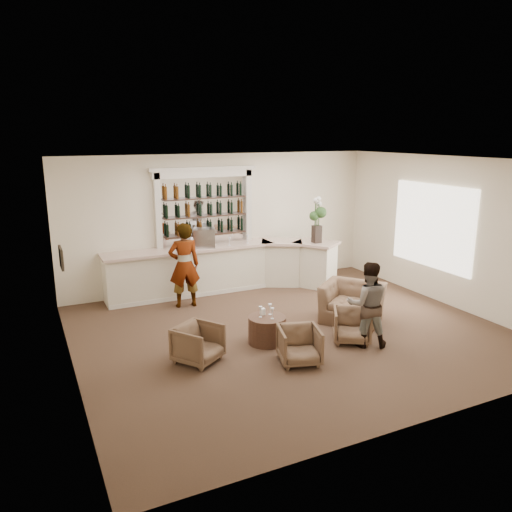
{
  "coord_description": "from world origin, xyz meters",
  "views": [
    {
      "loc": [
        -4.54,
        -7.91,
        3.77
      ],
      "look_at": [
        -0.33,
        0.9,
        1.36
      ],
      "focal_mm": 35.0,
      "sensor_mm": 36.0,
      "label": 1
    }
  ],
  "objects": [
    {
      "name": "wine_glass_bar_right",
      "position": [
        -0.05,
        2.96,
        1.25
      ],
      "size": [
        0.07,
        0.07,
        0.21
      ],
      "primitive_type": null,
      "color": "white",
      "rests_on": "bar_counter"
    },
    {
      "name": "sommelier",
      "position": [
        -1.39,
        2.33,
        0.95
      ],
      "size": [
        0.74,
        0.53,
        1.9
      ],
      "primitive_type": "imported",
      "rotation": [
        0.0,
        0.0,
        3.03
      ],
      "color": "gray",
      "rests_on": "ground"
    },
    {
      "name": "espresso_machine",
      "position": [
        -0.66,
        3.06,
        1.36
      ],
      "size": [
        0.62,
        0.58,
        0.45
      ],
      "primitive_type": "cube",
      "rotation": [
        0.0,
        0.0,
        -0.36
      ],
      "color": "#ACABB0",
      "rests_on": "bar_counter"
    },
    {
      "name": "wine_glass_bar_left",
      "position": [
        0.45,
        3.0,
        1.25
      ],
      "size": [
        0.07,
        0.07,
        0.21
      ],
      "primitive_type": null,
      "color": "white",
      "rests_on": "bar_counter"
    },
    {
      "name": "ground",
      "position": [
        0.0,
        0.0,
        0.0
      ],
      "size": [
        8.0,
        8.0,
        0.0
      ],
      "primitive_type": "plane",
      "color": "brown",
      "rests_on": "ground"
    },
    {
      "name": "guest",
      "position": [
        0.93,
        -1.12,
        0.78
      ],
      "size": [
        0.95,
        0.88,
        1.57
      ],
      "primitive_type": "imported",
      "rotation": [
        0.0,
        0.0,
        2.67
      ],
      "color": "gray",
      "rests_on": "ground"
    },
    {
      "name": "armchair_left",
      "position": [
        -2.05,
        -0.45,
        0.32
      ],
      "size": [
        0.97,
        0.97,
        0.64
      ],
      "primitive_type": "imported",
      "rotation": [
        0.0,
        0.0,
        0.6
      ],
      "color": "brown",
      "rests_on": "ground"
    },
    {
      "name": "armchair_far",
      "position": [
        1.44,
        -0.0,
        0.39
      ],
      "size": [
        1.56,
        1.58,
        0.78
      ],
      "primitive_type": "imported",
      "rotation": [
        0.0,
        0.0,
        -0.9
      ],
      "color": "brown",
      "rests_on": "ground"
    },
    {
      "name": "flower_vase",
      "position": [
        2.01,
        2.32,
        1.78
      ],
      "size": [
        0.3,
        0.3,
        1.14
      ],
      "color": "black",
      "rests_on": "bar_counter"
    },
    {
      "name": "bar_counter",
      "position": [
        -0.16,
        3.0,
        0.57
      ],
      "size": [
        5.72,
        1.8,
        1.14
      ],
      "color": "silver",
      "rests_on": "ground"
    },
    {
      "name": "armchair_right",
      "position": [
        0.79,
        -0.87,
        0.31
      ],
      "size": [
        0.92,
        0.93,
        0.62
      ],
      "primitive_type": "imported",
      "rotation": [
        0.0,
        0.0,
        -0.55
      ],
      "color": "brown",
      "rests_on": "ground"
    },
    {
      "name": "napkin_holder",
      "position": [
        -0.67,
        -0.1,
        0.56
      ],
      "size": [
        0.08,
        0.08,
        0.12
      ],
      "primitive_type": "cube",
      "color": "white",
      "rests_on": "cocktail_table"
    },
    {
      "name": "cocktail_table",
      "position": [
        -0.65,
        -0.24,
        0.25
      ],
      "size": [
        0.7,
        0.7,
        0.5
      ],
      "primitive_type": "cylinder",
      "color": "#492C1F",
      "rests_on": "ground"
    },
    {
      "name": "armchair_center",
      "position": [
        -0.53,
        -1.22,
        0.31
      ],
      "size": [
        0.83,
        0.85,
        0.62
      ],
      "primitive_type": "imported",
      "rotation": [
        0.0,
        0.0,
        -0.29
      ],
      "color": "brown",
      "rests_on": "ground"
    },
    {
      "name": "back_bar_alcove",
      "position": [
        -0.5,
        3.41,
        2.03
      ],
      "size": [
        2.64,
        0.25,
        3.0
      ],
      "color": "white",
      "rests_on": "ground"
    },
    {
      "name": "wine_glass_tbl_b",
      "position": [
        -0.55,
        -0.16,
        0.6
      ],
      "size": [
        0.07,
        0.07,
        0.21
      ],
      "primitive_type": null,
      "color": "white",
      "rests_on": "cocktail_table"
    },
    {
      "name": "room_shell",
      "position": [
        0.16,
        0.71,
        2.34
      ],
      "size": [
        8.04,
        7.02,
        3.32
      ],
      "color": "#F2E5C9",
      "rests_on": "ground"
    },
    {
      "name": "wine_glass_tbl_a",
      "position": [
        -0.77,
        -0.21,
        0.6
      ],
      "size": [
        0.07,
        0.07,
        0.21
      ],
      "primitive_type": null,
      "color": "white",
      "rests_on": "cocktail_table"
    },
    {
      "name": "wine_glass_tbl_c",
      "position": [
        -0.61,
        -0.37,
        0.6
      ],
      "size": [
        0.07,
        0.07,
        0.21
      ],
      "primitive_type": null,
      "color": "white",
      "rests_on": "cocktail_table"
    }
  ]
}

